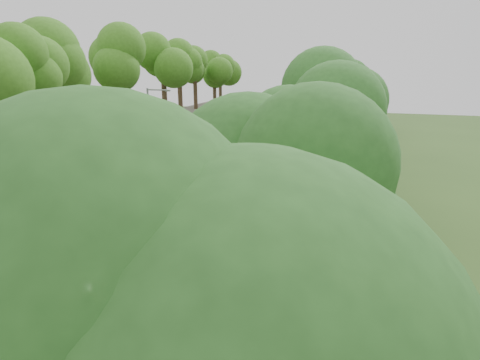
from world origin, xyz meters
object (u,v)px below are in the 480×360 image
(construction_barrel, at_px, (289,166))
(car_1, at_px, (33,218))
(person_far, at_px, (295,150))
(streetlight, at_px, (152,123))
(concrete_block, at_px, (263,240))
(painter_0, at_px, (215,217))
(car_2, at_px, (91,199))
(signpost, at_px, (190,231))

(construction_barrel, xyz_separation_m, car_1, (-13.30, -18.60, 0.34))
(construction_barrel, xyz_separation_m, person_far, (-0.20, 5.48, 0.44))
(streetlight, relative_size, construction_barrel, 8.58)
(concrete_block, bearing_deg, construction_barrel, 94.43)
(concrete_block, xyz_separation_m, painter_0, (-3.55, 1.59, 0.41))
(painter_0, xyz_separation_m, person_far, (2.05, 20.65, 0.08))
(construction_barrel, distance_m, car_2, 18.93)
(streetlight, distance_m, construction_barrel, 14.34)
(streetlight, xyz_separation_m, painter_0, (11.21, -12.44, -3.77))
(painter_0, bearing_deg, construction_barrel, -23.19)
(person_far, bearing_deg, signpost, 87.75)
(painter_0, bearing_deg, signpost, 169.01)
(streetlight, height_order, painter_0, streetlight)
(streetlight, relative_size, concrete_block, 6.38)
(painter_0, bearing_deg, person_far, -20.42)
(construction_barrel, height_order, painter_0, painter_0)
(streetlight, bearing_deg, signpost, -55.92)
(streetlight, bearing_deg, painter_0, -47.98)
(signpost, xyz_separation_m, car_2, (-10.05, 5.11, -1.12))
(car_1, xyz_separation_m, car_2, (1.30, 3.97, -0.01))
(signpost, distance_m, car_1, 11.46)
(concrete_block, relative_size, person_far, 0.69)
(streetlight, bearing_deg, car_1, -89.41)
(concrete_block, distance_m, car_2, 13.47)
(signpost, bearing_deg, construction_barrel, 84.36)
(construction_barrel, bearing_deg, signpost, -95.64)
(person_far, bearing_deg, streetlight, 33.45)
(signpost, xyz_separation_m, car_1, (-11.35, 1.14, -1.11))
(streetlight, relative_size, car_1, 1.62)
(construction_barrel, distance_m, person_far, 5.50)
(construction_barrel, bearing_deg, painter_0, -98.44)
(signpost, relative_size, painter_0, 1.88)
(signpost, xyz_separation_m, concrete_block, (3.25, 2.98, -1.49))
(painter_0, distance_m, person_far, 20.75)
(concrete_block, bearing_deg, car_1, -172.81)
(streetlight, bearing_deg, construction_barrel, 11.44)
(streetlight, relative_size, signpost, 2.58)
(concrete_block, distance_m, painter_0, 3.91)
(streetlight, xyz_separation_m, signpost, (11.51, -17.02, -2.68))
(car_1, height_order, person_far, person_far)
(car_2, bearing_deg, streetlight, 93.15)
(construction_barrel, distance_m, concrete_block, 16.81)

